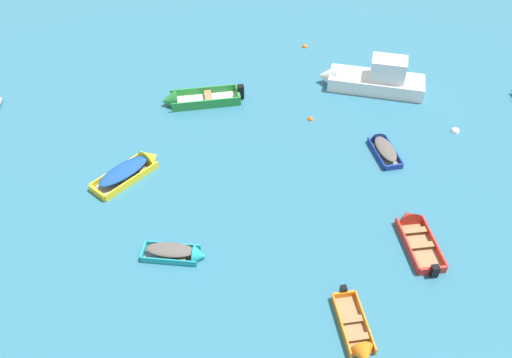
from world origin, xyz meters
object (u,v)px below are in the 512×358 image
motor_launch_white_far_right (369,78)px  mooring_buoy_near_foreground (305,47)px  rowboat_yellow_midfield_left (134,167)px  mooring_buoy_midfield (455,132)px  rowboat_red_far_left (414,230)px  rowboat_green_outer_left (188,100)px  rowboat_deep_blue_cluster_outer (382,146)px  rowboat_orange_cluster_inner (358,339)px  rowboat_turquoise_far_back (181,253)px  mooring_buoy_trailing (310,119)px

motor_launch_white_far_right → mooring_buoy_near_foreground: motor_launch_white_far_right is taller
rowboat_yellow_midfield_left → mooring_buoy_midfield: (15.56, 6.73, -0.29)m
rowboat_red_far_left → mooring_buoy_midfield: size_ratio=7.46×
rowboat_green_outer_left → rowboat_deep_blue_cluster_outer: (10.99, -1.83, -0.02)m
rowboat_deep_blue_cluster_outer → motor_launch_white_far_right: (-0.99, 5.69, 0.43)m
motor_launch_white_far_right → rowboat_yellow_midfield_left: (-10.74, -10.06, -0.37)m
rowboat_red_far_left → rowboat_yellow_midfield_left: 13.33m
mooring_buoy_midfield → rowboat_orange_cluster_inner: bearing=-107.5°
rowboat_yellow_midfield_left → mooring_buoy_near_foreground: (6.33, 14.29, -0.29)m
rowboat_deep_blue_cluster_outer → rowboat_red_far_left: (1.55, -5.49, -0.06)m
motor_launch_white_far_right → rowboat_red_far_left: bearing=-77.2°
rowboat_deep_blue_cluster_outer → mooring_buoy_midfield: bearing=31.6°
rowboat_yellow_midfield_left → mooring_buoy_midfield: rowboat_yellow_midfield_left is taller
rowboat_turquoise_far_back → mooring_buoy_trailing: (3.92, 10.70, -0.23)m
rowboat_turquoise_far_back → mooring_buoy_midfield: size_ratio=5.85×
rowboat_red_far_left → mooring_buoy_near_foreground: rowboat_red_far_left is taller
mooring_buoy_trailing → mooring_buoy_midfield: 7.76m
rowboat_turquoise_far_back → mooring_buoy_trailing: rowboat_turquoise_far_back is taller
rowboat_orange_cluster_inner → mooring_buoy_midfield: rowboat_orange_cluster_inner is taller
mooring_buoy_near_foreground → mooring_buoy_midfield: mooring_buoy_midfield is taller
rowboat_deep_blue_cluster_outer → rowboat_red_far_left: bearing=-74.3°
motor_launch_white_far_right → rowboat_turquoise_far_back: (-6.84, -14.59, -0.43)m
rowboat_red_far_left → mooring_buoy_trailing: (-5.46, 7.29, -0.18)m
mooring_buoy_trailing → rowboat_turquoise_far_back: bearing=-110.1°
mooring_buoy_near_foreground → rowboat_turquoise_far_back: bearing=-97.4°
rowboat_orange_cluster_inner → mooring_buoy_near_foreground: rowboat_orange_cluster_inner is taller
rowboat_deep_blue_cluster_outer → rowboat_yellow_midfield_left: rowboat_yellow_midfield_left is taller
rowboat_orange_cluster_inner → mooring_buoy_midfield: bearing=72.5°
rowboat_red_far_left → rowboat_turquoise_far_back: size_ratio=1.27×
motor_launch_white_far_right → mooring_buoy_midfield: 5.90m
motor_launch_white_far_right → rowboat_turquoise_far_back: 16.12m
mooring_buoy_near_foreground → mooring_buoy_midfield: bearing=-39.3°
mooring_buoy_near_foreground → mooring_buoy_trailing: bearing=-79.6°
rowboat_green_outer_left → mooring_buoy_trailing: size_ratio=14.26×
mooring_buoy_trailing → rowboat_deep_blue_cluster_outer: bearing=-24.7°
rowboat_yellow_midfield_left → mooring_buoy_trailing: (7.82, 6.16, -0.29)m
rowboat_orange_cluster_inner → rowboat_red_far_left: bearing=70.9°
rowboat_turquoise_far_back → rowboat_deep_blue_cluster_outer: bearing=48.7°
mooring_buoy_near_foreground → motor_launch_white_far_right: bearing=-43.8°
rowboat_orange_cluster_inner → rowboat_deep_blue_cluster_outer: bearing=87.8°
rowboat_deep_blue_cluster_outer → mooring_buoy_midfield: size_ratio=6.09×
rowboat_yellow_midfield_left → rowboat_deep_blue_cluster_outer: bearing=20.4°
mooring_buoy_trailing → mooring_buoy_midfield: size_ratio=0.70×
rowboat_deep_blue_cluster_outer → motor_launch_white_far_right: size_ratio=0.46×
rowboat_green_outer_left → mooring_buoy_midfield: (14.82, 0.53, -0.25)m
rowboat_turquoise_far_back → mooring_buoy_near_foreground: (2.43, 18.82, -0.23)m
rowboat_deep_blue_cluster_outer → motor_launch_white_far_right: bearing=99.9°
rowboat_yellow_midfield_left → mooring_buoy_trailing: bearing=38.2°
rowboat_red_far_left → rowboat_deep_blue_cluster_outer: bearing=105.7°
rowboat_red_far_left → rowboat_yellow_midfield_left: (-13.28, 1.12, 0.12)m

